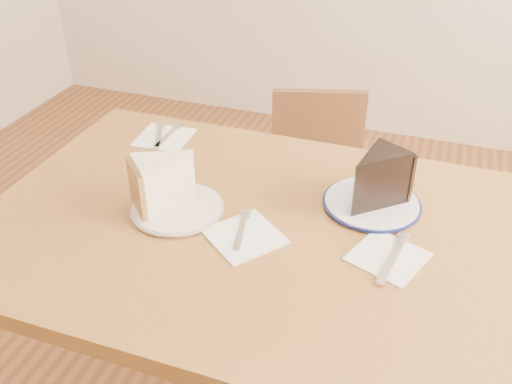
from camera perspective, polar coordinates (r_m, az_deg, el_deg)
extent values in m
cube|color=#583918|center=(1.22, 0.48, -4.00)|extent=(1.20, 0.80, 0.04)
cylinder|color=#3A1F11|center=(1.89, -11.79, -3.72)|extent=(0.06, 0.06, 0.71)
cylinder|color=#3A1F11|center=(1.70, 22.27, -10.89)|extent=(0.06, 0.06, 0.71)
cube|color=#392011|center=(1.90, 6.03, -1.56)|extent=(0.45, 0.45, 0.04)
cylinder|color=#392011|center=(2.16, 9.65, -3.75)|extent=(0.03, 0.03, 0.37)
cylinder|color=#392011|center=(2.14, 1.41, -3.56)|extent=(0.03, 0.03, 0.37)
cylinder|color=#392011|center=(1.92, 10.51, -9.31)|extent=(0.03, 0.03, 0.37)
cylinder|color=#392011|center=(1.90, 1.15, -9.16)|extent=(0.03, 0.03, 0.37)
cube|color=#392011|center=(1.95, 6.14, 5.61)|extent=(0.30, 0.12, 0.33)
cylinder|color=silver|center=(1.26, -7.88, -1.64)|extent=(0.19, 0.19, 0.01)
cylinder|color=white|center=(1.29, 11.48, -1.12)|extent=(0.21, 0.21, 0.01)
cube|color=white|center=(1.18, -1.16, -4.43)|extent=(0.19, 0.19, 0.00)
cube|color=white|center=(1.16, 13.05, -6.31)|extent=(0.17, 0.17, 0.00)
cube|color=white|center=(1.56, -9.18, 5.42)|extent=(0.14, 0.14, 0.00)
cube|color=silver|center=(1.19, -1.49, -3.82)|extent=(0.04, 0.14, 0.00)
cube|color=silver|center=(1.15, 13.53, -6.41)|extent=(0.04, 0.17, 0.00)
cube|color=silver|center=(1.56, -8.76, 5.62)|extent=(0.01, 0.14, 0.00)
cube|color=silver|center=(1.56, -9.69, 5.46)|extent=(0.07, 0.15, 0.00)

